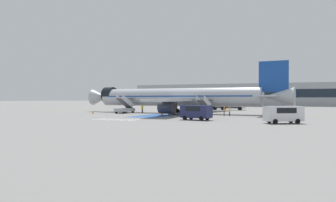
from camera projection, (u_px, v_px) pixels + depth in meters
name	position (u px, v px, depth m)	size (l,w,h in m)	color
ground_plane	(176.00, 113.00, 68.59)	(600.00, 600.00, 0.00)	gray
apron_leadline_yellow	(176.00, 113.00, 68.95)	(0.20, 79.86, 0.01)	gold
apron_stand_patch_blue	(154.00, 116.00, 59.00)	(5.49, 12.08, 0.01)	#2856A8
apron_walkway_bar_0	(99.00, 119.00, 49.62)	(0.44, 3.60, 0.01)	silver
apron_walkway_bar_1	(106.00, 119.00, 49.15)	(0.44, 3.60, 0.01)	silver
apron_walkway_bar_2	(113.00, 119.00, 48.69)	(0.44, 3.60, 0.01)	silver
apron_walkway_bar_3	(120.00, 120.00, 48.22)	(0.44, 3.60, 0.01)	silver
apron_walkway_bar_4	(127.00, 120.00, 47.76)	(0.44, 3.60, 0.01)	silver
apron_walkway_bar_5	(134.00, 120.00, 47.29)	(0.44, 3.60, 0.01)	silver
airliner	(178.00, 97.00, 68.62)	(45.78, 36.21, 10.01)	#B7BCC4
boarding_stairs_forward	(125.00, 108.00, 69.47)	(2.54, 5.36, 3.98)	#ADB2BA
boarding_stairs_aft	(204.00, 110.00, 61.33)	(2.54, 5.36, 3.69)	#ADB2BA
fuel_tanker	(227.00, 104.00, 87.73)	(9.83, 3.22, 3.36)	#38383D
service_van_0	(283.00, 113.00, 40.91)	(4.95, 3.90, 2.17)	silver
service_van_1	(196.00, 111.00, 47.44)	(4.72, 2.81, 2.15)	#1E234C
baggage_cart	(174.00, 113.00, 63.15)	(1.61, 2.66, 0.87)	gray
ground_crew_0	(230.00, 111.00, 58.71)	(0.26, 0.45, 1.63)	black
ground_crew_1	(142.00, 108.00, 69.52)	(0.46, 0.47, 1.75)	#191E38
ground_crew_2	(224.00, 110.00, 59.35)	(0.31, 0.47, 1.76)	#2D2D33
traffic_cone_0	(162.00, 113.00, 63.88)	(0.54, 0.54, 0.60)	orange
traffic_cone_1	(93.00, 112.00, 67.53)	(0.44, 0.44, 0.48)	orange
terminal_building	(278.00, 95.00, 137.67)	(127.58, 12.10, 9.42)	#9EA3A8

